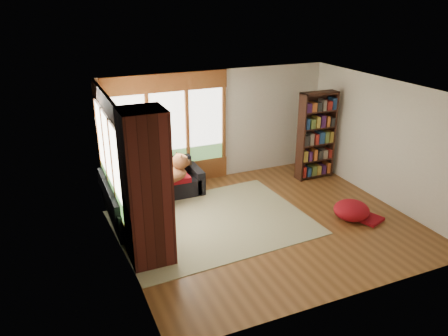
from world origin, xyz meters
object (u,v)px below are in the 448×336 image
object	(u,v)px
brick_chimney	(147,189)
pouf	(352,210)
bookshelf	(316,136)
dog_tan	(171,168)
dog_brindle	(147,181)
sectional_sofa	(147,191)
area_rug	(213,222)

from	to	relation	value
brick_chimney	pouf	bearing A→B (deg)	-3.01
bookshelf	dog_tan	size ratio (longest dim) A/B	2.12
brick_chimney	dog_brindle	size ratio (longest dim) A/B	3.32
pouf	bookshelf	bearing A→B (deg)	75.77
dog_tan	sectional_sofa	bearing A→B (deg)	154.08
area_rug	sectional_sofa	bearing A→B (deg)	126.55
bookshelf	dog_brindle	xyz separation A→B (m)	(-4.17, -0.32, -0.30)
bookshelf	dog_brindle	size ratio (longest dim) A/B	2.67
bookshelf	pouf	world-z (taller)	bookshelf
brick_chimney	dog_brindle	world-z (taller)	brick_chimney
dog_tan	bookshelf	bearing A→B (deg)	-13.08
brick_chimney	bookshelf	distance (m)	4.93
area_rug	dog_brindle	distance (m)	1.53
pouf	dog_tan	world-z (taller)	dog_tan
dog_tan	dog_brindle	world-z (taller)	dog_tan
brick_chimney	sectional_sofa	xyz separation A→B (m)	(0.45, 2.05, -1.00)
pouf	dog_tan	distance (m)	3.77
bookshelf	dog_tan	xyz separation A→B (m)	(-3.58, 0.03, -0.26)
brick_chimney	pouf	world-z (taller)	brick_chimney
area_rug	dog_tan	world-z (taller)	dog_tan
area_rug	bookshelf	xyz separation A→B (m)	(3.13, 1.15, 1.04)
area_rug	bookshelf	size ratio (longest dim) A/B	1.75
brick_chimney	area_rug	xyz separation A→B (m)	(1.41, 0.74, -1.29)
area_rug	dog_tan	size ratio (longest dim) A/B	3.71
pouf	dog_brindle	world-z (taller)	dog_brindle
dog_brindle	bookshelf	bearing A→B (deg)	-83.64
sectional_sofa	area_rug	xyz separation A→B (m)	(0.97, -1.31, -0.30)
sectional_sofa	bookshelf	world-z (taller)	bookshelf
sectional_sofa	bookshelf	size ratio (longest dim) A/B	1.05
sectional_sofa	dog_tan	distance (m)	0.71
area_rug	dog_brindle	world-z (taller)	dog_brindle
area_rug	bookshelf	world-z (taller)	bookshelf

